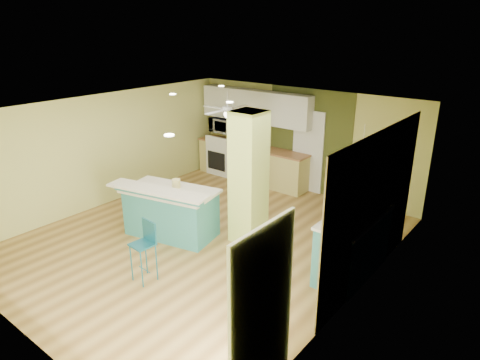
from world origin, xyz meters
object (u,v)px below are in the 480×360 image
(bar_stool, at_px, (146,241))
(fruit_bowl, at_px, (258,146))
(peninsula, at_px, (171,211))
(canister, at_px, (176,183))
(side_counter, at_px, (353,245))

(bar_stool, bearing_deg, fruit_bowl, 109.06)
(peninsula, relative_size, fruit_bowl, 6.88)
(fruit_bowl, bearing_deg, canister, -82.86)
(bar_stool, relative_size, fruit_bowl, 3.35)
(bar_stool, distance_m, fruit_bowl, 4.89)
(peninsula, distance_m, fruit_bowl, 3.47)
(side_counter, xyz_separation_m, canister, (-3.34, -0.73, 0.50))
(fruit_bowl, height_order, canister, canister)
(peninsula, height_order, canister, canister)
(bar_stool, xyz_separation_m, fruit_bowl, (-1.24, 4.72, 0.30))
(peninsula, relative_size, bar_stool, 2.05)
(side_counter, height_order, fruit_bowl, side_counter)
(bar_stool, height_order, side_counter, side_counter)
(bar_stool, bearing_deg, side_counter, 45.70)
(peninsula, bearing_deg, side_counter, 2.81)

